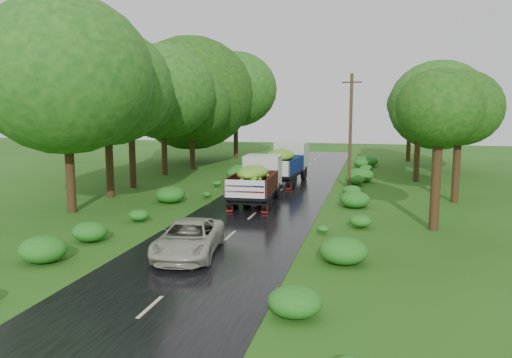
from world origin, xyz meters
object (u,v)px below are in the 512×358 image
(truck_near, at_px, (257,178))
(car, at_px, (189,238))
(utility_pole, at_px, (350,130))
(truck_far, at_px, (285,161))

(truck_near, height_order, car, truck_near)
(car, bearing_deg, utility_pole, 65.27)
(truck_near, relative_size, truck_far, 0.91)
(truck_near, xyz_separation_m, truck_far, (0.23, 8.03, 0.13))
(car, distance_m, utility_pole, 17.82)
(truck_near, bearing_deg, car, -93.42)
(car, bearing_deg, truck_far, 81.06)
(utility_pole, bearing_deg, truck_far, 170.82)
(truck_near, height_order, truck_far, truck_far)
(utility_pole, bearing_deg, car, -94.86)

